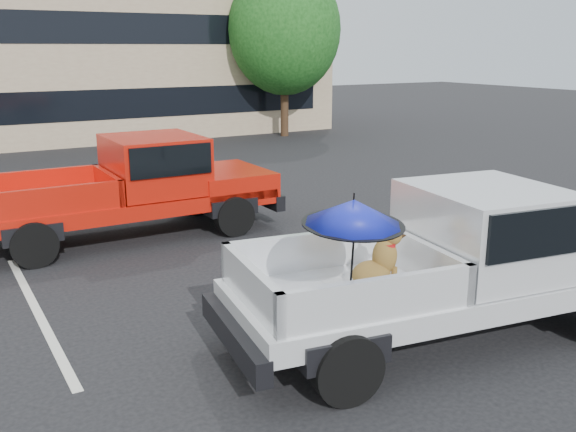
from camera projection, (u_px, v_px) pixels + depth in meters
name	position (u px, v px, depth m)	size (l,w,h in m)	color
ground	(297.00, 318.00, 8.65)	(90.00, 90.00, 0.00)	black
stripe_left	(37.00, 311.00, 8.86)	(0.12, 5.00, 0.01)	silver
stripe_right	(381.00, 246.00, 11.78)	(0.12, 5.00, 0.01)	silver
motel_building	(77.00, 55.00, 26.35)	(20.40, 8.40, 6.30)	tan
tree_right	(284.00, 30.00, 25.33)	(4.46, 4.46, 6.78)	#332114
tree_back	(146.00, 28.00, 30.50)	(4.68, 4.68, 7.11)	#332114
silver_pickup	(469.00, 254.00, 7.94)	(5.90, 2.72, 2.06)	black
red_pickup	(147.00, 182.00, 12.28)	(5.77, 2.15, 1.90)	black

